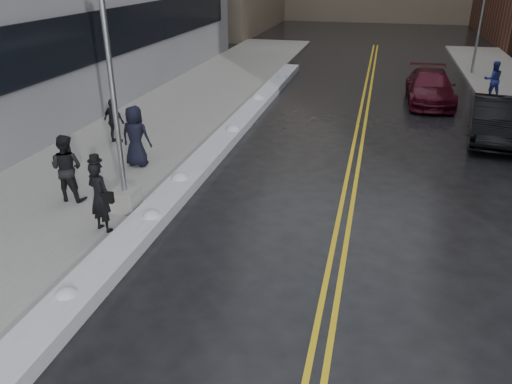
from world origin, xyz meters
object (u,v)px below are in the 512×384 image
Objects in this scene: pedestrian_east at (493,79)px; car_maroon at (430,87)px; pedestrian_b at (67,168)px; pedestrian_fedora at (100,196)px; lamppost at (117,126)px; pedestrian_c at (136,136)px; car_black at (495,120)px; traffic_signal at (482,17)px; pedestrian_d at (114,121)px.

car_maroon is (-3.00, -1.23, -0.28)m from pedestrian_east.
pedestrian_b is at bearing 38.28° from pedestrian_east.
lamppost is at bearing -74.30° from pedestrian_fedora.
lamppost is at bearing -122.32° from car_maroon.
pedestrian_c is 13.40m from car_black.
traffic_signal is 1.24× the size of car_black.
pedestrian_fedora is 4.39m from pedestrian_c.
pedestrian_fedora reaches higher than car_black.
pedestrian_c is (-1.12, 4.25, 0.08)m from pedestrian_fedora.
pedestrian_fedora is 2.28m from pedestrian_b.
car_black is (13.80, 4.09, -0.18)m from pedestrian_d.
pedestrian_c is 0.38× the size of car_maroon.
car_black is at bearing -152.26° from pedestrian_c.
traffic_signal reaches higher than pedestrian_d.
pedestrian_d is 0.32× the size of car_maroon.
traffic_signal is at bearing -99.51° from pedestrian_fedora.
pedestrian_c is (-1.16, 3.10, -1.38)m from lamppost.
lamppost is at bearing -131.85° from car_black.
pedestrian_d is at bearing 25.47° from pedestrian_east.
pedestrian_fedora is (-11.84, -23.15, -2.33)m from traffic_signal.
traffic_signal is at bearing -121.89° from pedestrian_b.
pedestrian_east is (11.84, 16.86, -0.03)m from pedestrian_fedora.
pedestrian_fedora is 6.86m from pedestrian_d.
lamppost reaches higher than car_black.
lamppost reaches higher than pedestrian_c.
car_maroon is at bearing 118.45° from car_black.
pedestrian_b reaches higher than pedestrian_east.
traffic_signal is at bearing -123.46° from pedestrian_c.
pedestrian_fedora is 14.94m from car_black.
pedestrian_fedora is 1.12× the size of pedestrian_d.
pedestrian_d is (-3.00, 5.04, -1.56)m from lamppost.
traffic_signal is 6.72m from pedestrian_east.
pedestrian_c is at bearing 110.51° from lamppost.
car_black reaches higher than car_maroon.
pedestrian_east is at bearing -131.22° from pedestrian_b.
pedestrian_b reaches higher than pedestrian_d.
pedestrian_c is (0.68, 2.86, 0.05)m from pedestrian_b.
pedestrian_fedora is 0.96× the size of pedestrian_b.
pedestrian_b reaches higher than car_black.
pedestrian_d is (-14.80, -16.96, -2.42)m from traffic_signal.
pedestrian_east is (13.64, 15.47, -0.07)m from pedestrian_b.
pedestrian_c is 18.08m from pedestrian_east.
pedestrian_fedora is at bearing 105.75° from pedestrian_c.
pedestrian_c reaches higher than pedestrian_d.
pedestrian_fedora is at bearing -91.88° from lamppost.
traffic_signal is 1.14× the size of car_maroon.
pedestrian_c is at bearing -57.64° from pedestrian_fedora.
pedestrian_east is at bearing 21.28° from car_maroon.
traffic_signal is 3.36× the size of pedestrian_east.
lamppost is 4.13× the size of pedestrian_fedora.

